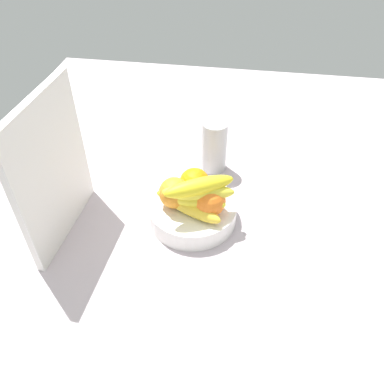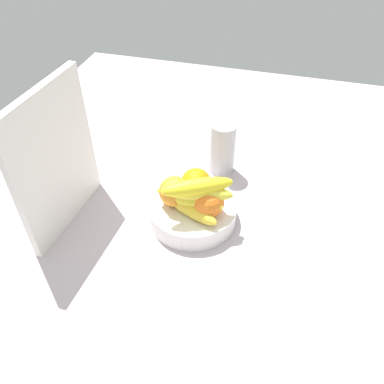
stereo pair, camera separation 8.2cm
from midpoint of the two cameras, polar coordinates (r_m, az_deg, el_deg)
name	(u,v)px [view 1 (the left image)]	position (r cm, az deg, el deg)	size (l,w,h in cm)	color
ground_plane	(192,224)	(103.39, -2.29, -4.73)	(180.00, 140.00, 3.00)	#B9AAB2
fruit_bowl	(192,211)	(101.01, -2.32, -2.85)	(22.30, 22.30, 5.09)	white
orange_front_left	(196,183)	(99.17, -1.85, 1.19)	(7.70, 7.70, 7.70)	orange
orange_front_right	(174,193)	(96.78, -4.95, -0.22)	(7.70, 7.70, 7.70)	orange
orange_center	(210,201)	(94.41, 0.09, -1.33)	(7.70, 7.70, 7.70)	orange
banana_bunch	(195,196)	(93.42, -2.10, -0.72)	(11.63, 19.08, 10.60)	yellow
cutting_board	(52,171)	(95.11, -21.75, 2.69)	(28.00, 1.80, 36.00)	white
thermos_tumbler	(214,146)	(113.53, 1.13, 6.47)	(7.16, 7.16, 15.49)	#B9BBBB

